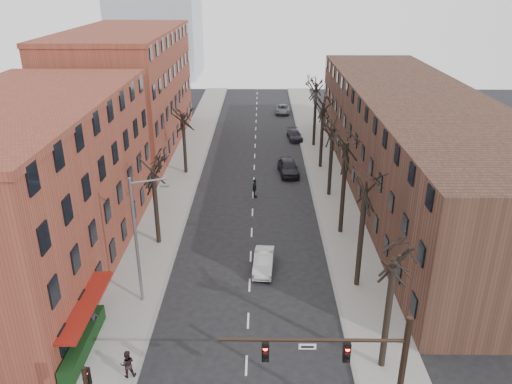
{
  "coord_description": "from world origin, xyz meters",
  "views": [
    {
      "loc": [
        0.78,
        -17.98,
        20.17
      ],
      "look_at": [
        0.38,
        19.52,
        4.0
      ],
      "focal_mm": 35.0,
      "sensor_mm": 36.0,
      "label": 1
    }
  ],
  "objects_px": {
    "silver_sedan": "(264,262)",
    "pedestrian_a": "(94,322)",
    "parked_car_mid": "(295,135)",
    "parked_car_near": "(288,167)"
  },
  "relations": [
    {
      "from": "silver_sedan",
      "to": "parked_car_mid",
      "type": "distance_m",
      "value": 32.95
    },
    {
      "from": "parked_car_mid",
      "to": "pedestrian_a",
      "type": "distance_m",
      "value": 42.84
    },
    {
      "from": "silver_sedan",
      "to": "parked_car_near",
      "type": "relative_size",
      "value": 0.81
    },
    {
      "from": "silver_sedan",
      "to": "pedestrian_a",
      "type": "height_order",
      "value": "pedestrian_a"
    },
    {
      "from": "parked_car_near",
      "to": "pedestrian_a",
      "type": "bearing_deg",
      "value": -121.51
    },
    {
      "from": "parked_car_mid",
      "to": "silver_sedan",
      "type": "bearing_deg",
      "value": -103.4
    },
    {
      "from": "pedestrian_a",
      "to": "parked_car_near",
      "type": "bearing_deg",
      "value": 40.73
    },
    {
      "from": "parked_car_near",
      "to": "parked_car_mid",
      "type": "relative_size",
      "value": 1.17
    },
    {
      "from": "parked_car_near",
      "to": "parked_car_mid",
      "type": "xyz_separation_m",
      "value": [
        1.5,
        12.89,
        -0.23
      ]
    },
    {
      "from": "silver_sedan",
      "to": "parked_car_near",
      "type": "distance_m",
      "value": 19.98
    }
  ]
}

